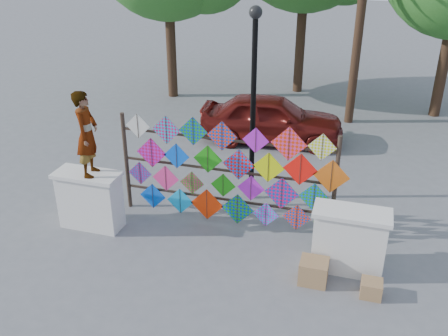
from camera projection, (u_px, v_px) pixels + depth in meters
The scene contains 9 objects.
ground at pixel (214, 240), 10.39m from camera, with size 80.00×80.00×0.00m, color slate.
parapet_left at pixel (90, 200), 10.62m from camera, with size 1.40×0.65×1.28m.
parapet_right at pixel (349, 240), 9.24m from camera, with size 1.40×0.65×1.28m.
kite_rack at pixel (230, 174), 10.45m from camera, with size 4.98×0.24×2.41m.
vendor_woman at pixel (87, 134), 9.93m from camera, with size 0.65×0.43×1.78m, color #99999E.
sedan at pixel (271, 118), 14.91m from camera, with size 1.71×4.25×1.45m, color #621410.
lamppost at pixel (254, 90), 10.86m from camera, with size 0.28×0.28×4.46m.
cardboard_box_near at pixel (314, 271), 9.09m from camera, with size 0.51×0.45×0.45m, color olive.
cardboard_box_far at pixel (371, 289), 8.76m from camera, with size 0.37×0.34×0.31m, color olive.
Camera 1 is at (2.67, -8.27, 5.88)m, focal length 40.00 mm.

